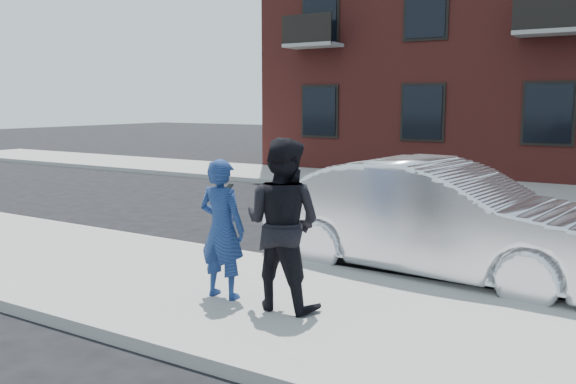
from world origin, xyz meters
The scene contains 8 objects.
ground centered at (0.00, 0.00, 0.00)m, with size 100.00×100.00×0.00m, color black.
near_sidewalk centered at (0.00, -0.25, 0.07)m, with size 50.00×3.50×0.15m, color gray.
near_curb centered at (0.00, 1.55, 0.07)m, with size 50.00×0.10×0.15m, color #999691.
far_sidewalk centered at (0.00, 11.25, 0.07)m, with size 50.00×3.50×0.15m, color gray.
far_curb centered at (0.00, 9.45, 0.07)m, with size 50.00×0.10×0.15m, color #999691.
silver_sedan centered at (0.36, 2.30, 0.85)m, with size 1.81×5.18×1.71m, color silver.
man_hoodie centered at (-1.46, -0.46, 1.01)m, with size 0.64×0.50×1.72m.
man_peacoat centered at (-0.63, -0.39, 1.15)m, with size 1.00×0.79×1.99m.
Camera 1 is at (3.05, -6.22, 2.54)m, focal length 38.00 mm.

